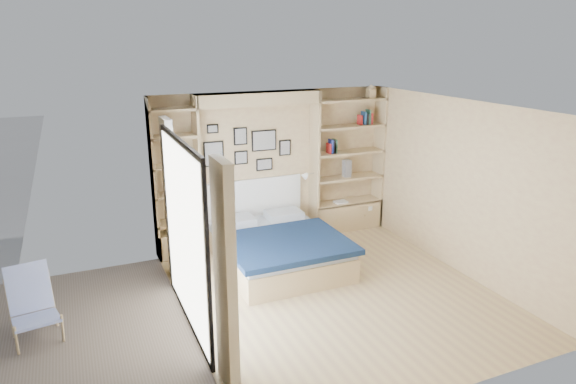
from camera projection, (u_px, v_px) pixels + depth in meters
name	position (u px, v px, depth m)	size (l,w,h in m)	color
ground	(334.00, 292.00, 6.95)	(4.50, 4.50, 0.00)	tan
room_shell	(266.00, 190.00, 7.83)	(4.50, 4.50, 4.50)	#D5BD83
bed	(277.00, 248.00, 7.72)	(1.74, 2.19, 1.07)	tan
photo_gallery	(247.00, 148.00, 8.27)	(1.48, 0.02, 0.82)	black
reading_lamps	(261.00, 180.00, 8.27)	(1.92, 0.12, 0.15)	silver
shelf_decor	(342.00, 136.00, 8.73)	(3.57, 0.23, 2.03)	#A51E1E
deck	(42.00, 354.00, 5.58)	(3.20, 4.00, 0.05)	brown
deck_chair	(33.00, 305.00, 5.84)	(0.61, 0.88, 0.82)	tan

